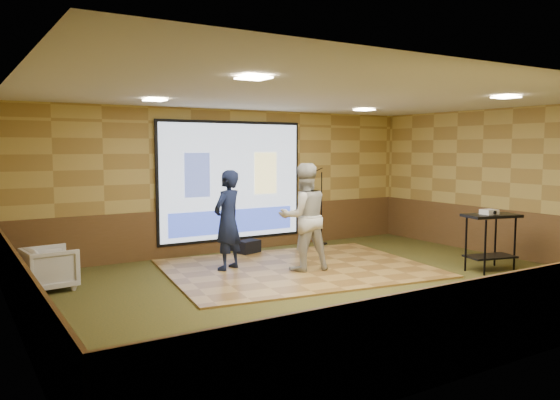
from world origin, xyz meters
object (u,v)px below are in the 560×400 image
projector_screen (232,182)px  mic_stand (319,223)px  player_right (304,217)px  projector (489,212)px  banquet_chair (50,268)px  player_left (228,220)px  av_table (491,231)px  duffel_bag (248,247)px  dance_floor (297,268)px

projector_screen → mic_stand: projector_screen is taller
player_right → projector: player_right is taller
banquet_chair → player_right: bearing=-111.0°
player_left → av_table: (4.03, -2.43, -0.20)m
projector_screen → projector: (3.07, -4.05, -0.41)m
player_left → duffel_bag: bearing=-160.0°
projector_screen → projector: 5.10m
dance_floor → projector: bearing=-33.7°
player_left → av_table: size_ratio=1.74×
projector_screen → av_table: (3.12, -4.07, -0.75)m
av_table → mic_stand: bearing=105.1°
projector_screen → duffel_bag: bearing=-74.7°
player_right → banquet_chair: 4.24m
mic_stand → player_left: bearing=-138.3°
mic_stand → av_table: bearing=-57.8°
player_right → duffel_bag: player_right is taller
dance_floor → player_left: bearing=155.3°
projector_screen → banquet_chair: (-3.84, -1.36, -1.14)m
projector → duffel_bag: (-2.94, 3.59, -0.92)m
player_left → banquet_chair: (-2.93, 0.28, -0.58)m
banquet_chair → duffel_bag: bearing=-84.1°
av_table → mic_stand: 3.95m
player_left → av_table: bearing=120.6°
mic_stand → duffel_bag: (-1.96, -0.21, -0.35)m
dance_floor → mic_stand: 2.71m
player_right → projector: (2.85, -1.67, 0.08)m
player_right → av_table: size_ratio=1.86×
projector_screen → player_left: (-0.91, -1.63, -0.55)m
projector → mic_stand: (-0.98, 3.80, -0.57)m
banquet_chair → projector_screen: bearing=-77.4°
player_right → banquet_chair: size_ratio=2.57×
dance_floor → projector: (2.84, -1.90, 1.05)m
dance_floor → mic_stand: (1.87, 1.90, 0.48)m
av_table → dance_floor: bearing=146.6°
duffel_bag → mic_stand: bearing=6.0°
duffel_bag → player_left: bearing=-131.7°
projector_screen → banquet_chair: 4.23m
projector_screen → mic_stand: size_ratio=1.87×
player_right → projector: 3.31m
player_left → projector: 4.66m
projector_screen → av_table: size_ratio=3.26×
projector → banquet_chair: 7.45m
player_right → banquet_chair: (-4.06, 1.02, -0.65)m
dance_floor → duffel_bag: 1.70m
mic_stand → dance_floor: bearing=-117.4°
dance_floor → banquet_chair: size_ratio=6.22×
banquet_chair → duffel_bag: (3.97, 0.89, -0.19)m
av_table → banquet_chair: av_table is taller
dance_floor → av_table: bearing=-33.4°
player_left → mic_stand: player_left is taller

